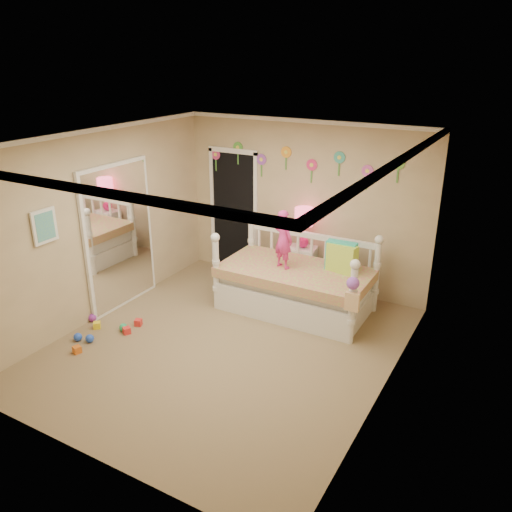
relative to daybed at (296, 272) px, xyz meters
The scene contains 18 objects.
floor 1.51m from the daybed, 103.22° to the right, with size 4.00×4.50×0.01m, color #7F684C.
ceiling 2.45m from the daybed, 103.22° to the right, with size 4.00×4.50×0.01m, color white.
back_wall 1.19m from the daybed, 109.76° to the left, with size 4.00×0.01×2.60m, color tan.
left_wall 2.78m from the daybed, 149.61° to the right, with size 0.01×4.50×2.60m, color tan.
right_wall 2.28m from the daybed, 38.99° to the right, with size 0.01×4.50×2.60m, color tan.
crown_molding 2.43m from the daybed, 103.22° to the right, with size 4.00×4.50×0.06m, color white, non-canonical shape.
daybed is the anchor object (origin of this frame).
pillow_turquoise 0.68m from the daybed, 22.19° to the left, with size 0.42×0.15×0.42m, color #28CBAC.
pillow_lime 0.69m from the daybed, 16.69° to the left, with size 0.42×0.16×0.40m, color #B8E044.
child 0.52m from the daybed, 158.84° to the right, with size 0.31×0.20×0.84m, color #E73494.
nightstand 0.78m from the daybed, 107.03° to the left, with size 0.41×0.31×0.69m, color white.
table_lamp 0.91m from the daybed, 107.03° to the left, with size 0.29×0.29×0.63m.
closet_doorway 1.85m from the daybed, 150.88° to the left, with size 0.90×0.04×2.07m, color black.
flower_decals 1.67m from the daybed, 115.02° to the left, with size 3.40×0.02×0.50m, color #B2668C, non-canonical shape.
mirror_closet 2.56m from the daybed, 155.05° to the right, with size 0.07×1.30×2.10m, color white.
wall_picture 3.36m from the daybed, 135.37° to the right, with size 0.05×0.34×0.42m, color white.
hanging_bag 1.18m from the daybed, 29.14° to the right, with size 0.20×0.16×0.36m, color beige, non-canonical shape.
toy_scatter 2.91m from the daybed, 133.68° to the right, with size 0.80×1.30×0.11m, color #996666, non-canonical shape.
Camera 1 is at (3.14, -4.79, 3.50)m, focal length 36.34 mm.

